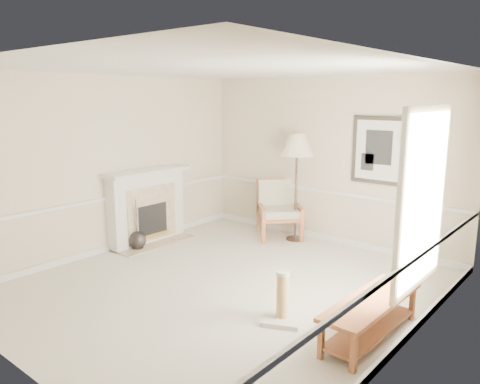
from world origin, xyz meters
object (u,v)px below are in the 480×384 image
(floor_vase, at_px, (137,241))
(floor_lamp, at_px, (297,148))
(armchair, at_px, (279,206))
(scratching_post, at_px, (282,306))
(bench, at_px, (371,312))

(floor_vase, xyz_separation_m, floor_lamp, (1.73, 2.19, 1.51))
(armchair, height_order, floor_lamp, floor_lamp)
(scratching_post, bearing_deg, armchair, 125.99)
(armchair, distance_m, floor_lamp, 1.19)
(floor_lamp, distance_m, bench, 3.81)
(floor_vase, distance_m, bench, 4.31)
(floor_vase, relative_size, scratching_post, 1.44)
(floor_lamp, height_order, scratching_post, floor_lamp)
(floor_lamp, height_order, bench, floor_lamp)
(bench, height_order, scratching_post, scratching_post)
(armchair, height_order, scratching_post, armchair)
(floor_vase, xyz_separation_m, armchair, (1.33, 2.24, 0.40))
(bench, bearing_deg, floor_vase, 176.53)
(floor_vase, height_order, scratching_post, floor_vase)
(floor_lamp, xyz_separation_m, scratching_post, (1.63, -2.74, -1.48))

